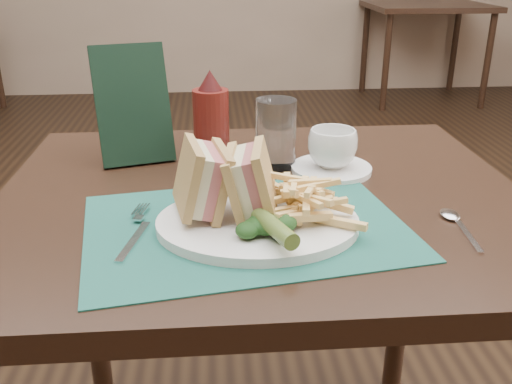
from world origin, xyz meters
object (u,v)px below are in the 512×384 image
(plate, at_px, (258,223))
(saucer, at_px, (331,169))
(sandwich_half_b, at_px, (237,180))
(sandwich_half_a, at_px, (188,180))
(coffee_cup, at_px, (332,148))
(placemat, at_px, (246,226))
(check_presenter, at_px, (133,105))
(ketchup_bottle, at_px, (211,120))
(table_bg_right, at_px, (423,53))
(drinking_glass, at_px, (276,134))
(table_main, at_px, (261,366))

(plate, relative_size, saucer, 2.00)
(plate, relative_size, sandwich_half_b, 2.80)
(sandwich_half_a, xyz_separation_m, coffee_cup, (0.26, 0.21, -0.03))
(placemat, height_order, saucer, saucer)
(placemat, bearing_deg, coffee_cup, 51.68)
(placemat, distance_m, check_presenter, 0.39)
(ketchup_bottle, bearing_deg, placemat, -79.59)
(sandwich_half_b, height_order, coffee_cup, sandwich_half_b)
(coffee_cup, height_order, ketchup_bottle, ketchup_bottle)
(plate, xyz_separation_m, check_presenter, (-0.21, 0.32, 0.10))
(sandwich_half_b, bearing_deg, coffee_cup, 56.20)
(coffee_cup, bearing_deg, sandwich_half_b, -131.81)
(table_bg_right, bearing_deg, sandwich_half_b, -114.01)
(placemat, relative_size, saucer, 3.14)
(plate, distance_m, sandwich_half_b, 0.07)
(table_bg_right, height_order, check_presenter, check_presenter)
(sandwich_half_a, height_order, ketchup_bottle, ketchup_bottle)
(placemat, distance_m, drinking_glass, 0.27)
(sandwich_half_b, distance_m, ketchup_bottle, 0.25)
(drinking_glass, bearing_deg, sandwich_half_b, -109.14)
(placemat, xyz_separation_m, sandwich_half_b, (-0.01, 0.01, 0.07))
(coffee_cup, xyz_separation_m, ketchup_bottle, (-0.22, 0.04, 0.05))
(plate, distance_m, coffee_cup, 0.28)
(placemat, xyz_separation_m, plate, (0.02, -0.01, 0.01))
(table_main, distance_m, ketchup_bottle, 0.49)
(check_presenter, bearing_deg, sandwich_half_b, -74.71)
(table_main, relative_size, ketchup_bottle, 4.84)
(table_main, bearing_deg, ketchup_bottle, 124.25)
(coffee_cup, distance_m, check_presenter, 0.39)
(coffee_cup, bearing_deg, ketchup_bottle, 170.73)
(sandwich_half_a, xyz_separation_m, check_presenter, (-0.11, 0.30, 0.04))
(table_bg_right, height_order, sandwich_half_b, sandwich_half_b)
(placemat, bearing_deg, ketchup_bottle, 100.41)
(plate, xyz_separation_m, coffee_cup, (0.16, 0.23, 0.04))
(table_main, height_order, table_bg_right, same)
(plate, relative_size, check_presenter, 1.32)
(saucer, relative_size, drinking_glass, 1.15)
(sandwich_half_b, bearing_deg, table_main, 76.29)
(sandwich_half_a, height_order, drinking_glass, drinking_glass)
(saucer, bearing_deg, plate, -124.55)
(table_bg_right, bearing_deg, saucer, -112.73)
(table_main, relative_size, placemat, 1.91)
(plate, relative_size, ketchup_bottle, 1.61)
(table_main, xyz_separation_m, saucer, (0.14, 0.09, 0.38))
(table_bg_right, height_order, ketchup_bottle, ketchup_bottle)
(sandwich_half_b, bearing_deg, placemat, -39.24)
(sandwich_half_a, bearing_deg, table_main, 34.78)
(placemat, bearing_deg, plate, -23.72)
(saucer, height_order, ketchup_bottle, ketchup_bottle)
(sandwich_half_a, bearing_deg, check_presenter, 100.20)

